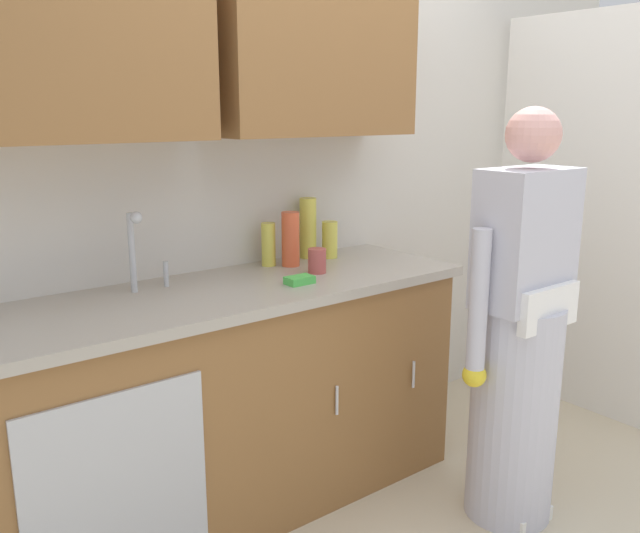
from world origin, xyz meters
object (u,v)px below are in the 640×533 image
Objects in this scene: bottle_water_tall at (268,244)px; bottle_water_short at (291,239)px; person_at_sink at (518,352)px; bottle_dish_liquid at (330,240)px; sponge at (300,280)px; cup_by_sink at (317,261)px; sink at (161,302)px; bottle_soap at (307,228)px.

bottle_water_short is at bearing -39.74° from bottle_water_tall.
bottle_water_tall is (-0.53, 0.94, 0.34)m from person_at_sink.
bottle_dish_liquid is 0.50m from sponge.
cup_by_sink is at bearing 31.56° from sponge.
bottle_water_short is at bearing 93.97° from cup_by_sink.
bottle_water_tall is at bearing 140.26° from bottle_water_short.
sink reaches higher than bottle_dish_liquid.
bottle_soap is at bearing 49.40° from sponge.
person_at_sink is 1.13m from bottle_water_tall.
person_at_sink is at bearing -60.66° from bottle_water_tall.
sink is 0.31× the size of person_at_sink.
person_at_sink reaches higher than bottle_soap.
bottle_water_short is 0.19m from cup_by_sink.
sponge is (-0.15, -0.27, -0.10)m from bottle_water_short.
sink is 1.37m from person_at_sink.
bottle_water_short is 2.31× the size of cup_by_sink.
bottle_water_tall is (0.60, 0.20, 0.11)m from sink.
sponge is (-0.31, -0.36, -0.12)m from bottle_soap.
cup_by_sink reaches higher than sponge.
bottle_water_tall is (-0.07, 0.06, -0.02)m from bottle_water_short.
cup_by_sink is at bearing -138.90° from bottle_dish_liquid.
person_at_sink is at bearing -76.64° from bottle_dish_liquid.
sink is 0.64m from bottle_water_tall.
bottle_soap is at bearing 142.51° from bottle_dish_liquid.
sink is 1.81× the size of bottle_soap.
person_at_sink is 15.72× the size of cup_by_sink.
cup_by_sink is 0.20m from sponge.
bottle_water_short is at bearing 117.32° from person_at_sink.
bottle_water_tall is 0.35m from sponge.
bottle_soap is at bearing 29.03° from bottle_water_short.
sink is 2.64× the size of bottle_water_tall.
bottle_dish_liquid is 1.53× the size of sponge.
person_at_sink is at bearing -57.92° from cup_by_sink.
person_at_sink reaches higher than sponge.
person_at_sink is 0.89m from sponge.
cup_by_sink is (0.09, -0.23, -0.04)m from bottle_water_tall.
sponge is (-0.39, -0.30, -0.07)m from bottle_dish_liquid.
bottle_water_short reaches higher than cup_by_sink.
sponge is (0.52, -0.14, 0.03)m from sink.
bottle_soap is at bearing 14.92° from sink.
bottle_water_tall reaches higher than sponge.
sponge is (-0.17, -0.10, -0.04)m from cup_by_sink.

